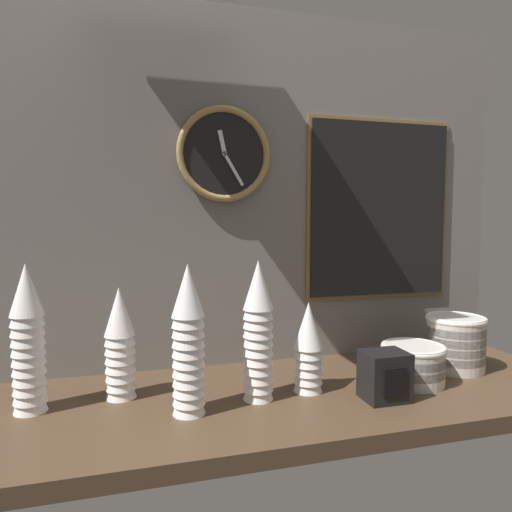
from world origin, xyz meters
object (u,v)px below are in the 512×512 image
Objects in this scene: cup_stack_center_right at (308,347)px; wall_clock at (224,154)px; cup_stack_left at (120,343)px; cup_stack_center at (258,330)px; cup_stack_center_left at (188,339)px; napkin_dispenser at (385,376)px; bowl_stack_right at (413,362)px; menu_board at (380,209)px; cup_stack_far_left at (28,338)px; bowl_stack_far_right at (455,341)px.

cup_stack_center_right is 0.83× the size of wall_clock.
cup_stack_center reaches higher than cup_stack_left.
napkin_dispenser is (0.47, -0.05, -0.11)m from cup_stack_center_left.
cup_stack_center and cup_stack_center_left have the same top height.
bowl_stack_right is 0.50m from menu_board.
cup_stack_far_left reaches higher than napkin_dispenser.
bowl_stack_far_right is at bearing 5.46° from cup_stack_center_right.
cup_stack_center_left is 0.79m from menu_board.
cup_stack_center_left is 1.00× the size of cup_stack_far_left.
menu_board reaches higher than bowl_stack_right.
menu_board is at bearing 78.27° from bowl_stack_right.
wall_clock reaches higher than menu_board.
cup_stack_center is at bearing -150.15° from menu_board.
menu_board reaches higher than cup_stack_far_left.
cup_stack_center_left is at bearing -172.71° from bowl_stack_far_right.
menu_board reaches higher than cup_stack_center_left.
bowl_stack_far_right is at bearing 24.67° from napkin_dispenser.
cup_stack_center_left is 0.59× the size of menu_board.
cup_stack_center_left is 0.61m from bowl_stack_right.
menu_board is (0.49, 0.28, 0.30)m from cup_stack_center.
cup_stack_center_right reaches higher than napkin_dispenser.
wall_clock reaches higher than cup_stack_far_left.
cup_stack_center_right is at bearing -174.54° from bowl_stack_far_right.
cup_stack_center_left is 1.24× the size of wall_clock.
cup_stack_far_left is at bearing -168.20° from menu_board.
napkin_dispenser is (-0.32, -0.15, -0.02)m from bowl_stack_far_right.
cup_stack_center_right is at bearing -10.32° from cup_stack_left.
wall_clock is at bearing -179.00° from menu_board.
cup_stack_center_left is at bearing -115.32° from wall_clock.
cup_stack_left is at bearing -149.91° from wall_clock.
cup_stack_left is at bearing 8.66° from cup_stack_far_left.
cup_stack_center_right is 0.40× the size of menu_board.
napkin_dispenser reaches higher than bowl_stack_right.
menu_board is at bearing 25.77° from cup_stack_center_left.
bowl_stack_far_right is at bearing -2.31° from cup_stack_left.
wall_clock is (0.30, 0.17, 0.49)m from cup_stack_left.
cup_stack_center is 0.64m from menu_board.
cup_stack_left is 0.20m from cup_stack_far_left.
cup_stack_center_left is at bearing -17.37° from cup_stack_far_left.
cup_stack_center_right is 0.67× the size of cup_stack_center_left.
cup_stack_center_right reaches higher than bowl_stack_right.
napkin_dispenser is at bearing -117.85° from menu_board.
cup_stack_center reaches higher than napkin_dispenser.
cup_stack_far_left is 2.01× the size of bowl_stack_far_right.
cup_stack_center is at bearing -17.16° from cup_stack_left.
bowl_stack_right is at bearing -101.73° from menu_board.
cup_stack_far_left is at bearing 179.61° from bowl_stack_far_right.
cup_stack_center_right is at bearing -4.66° from cup_stack_far_left.
bowl_stack_far_right is 0.29× the size of menu_board.
cup_stack_left reaches higher than bowl_stack_right.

